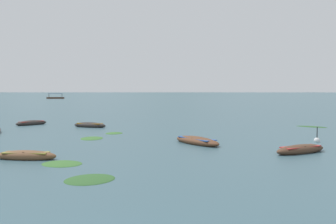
# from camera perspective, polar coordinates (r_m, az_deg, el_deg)

# --- Properties ---
(ground_plane) EXTENTS (6000.00, 6000.00, 0.00)m
(ground_plane) POSITION_cam_1_polar(r_m,az_deg,el_deg) (1506.40, 2.55, 3.07)
(ground_plane) COLOR #385660
(mountain_1) EXTENTS (484.67, 484.67, 186.07)m
(mountain_1) POSITION_cam_1_polar(r_m,az_deg,el_deg) (2385.36, -16.30, 5.23)
(mountain_1) COLOR #4C5B56
(mountain_1) RESTS_ON ground
(mountain_2) EXTENTS (861.10, 861.10, 244.34)m
(mountain_2) POSITION_cam_1_polar(r_m,az_deg,el_deg) (1935.76, 0.47, 6.72)
(mountain_2) COLOR #4C5B56
(mountain_2) RESTS_ON ground
(rowboat_1) EXTENTS (3.51, 2.72, 0.58)m
(rowboat_1) POSITION_cam_1_polar(r_m,az_deg,el_deg) (21.93, 19.55, -5.42)
(rowboat_1) COLOR #4C3323
(rowboat_1) RESTS_ON ground
(rowboat_2) EXTENTS (3.45, 4.04, 0.59)m
(rowboat_2) POSITION_cam_1_polar(r_m,az_deg,el_deg) (24.25, 4.42, -4.43)
(rowboat_2) COLOR brown
(rowboat_2) RESTS_ON ground
(rowboat_3) EXTENTS (3.58, 2.20, 0.58)m
(rowboat_3) POSITION_cam_1_polar(r_m,az_deg,el_deg) (36.10, -11.84, -1.98)
(rowboat_3) COLOR #2D2826
(rowboat_3) RESTS_ON ground
(rowboat_4) EXTENTS (3.16, 1.08, 0.56)m
(rowboat_4) POSITION_cam_1_polar(r_m,az_deg,el_deg) (20.09, -20.82, -6.24)
(rowboat_4) COLOR brown
(rowboat_4) RESTS_ON ground
(rowboat_5) EXTENTS (2.85, 3.39, 0.59)m
(rowboat_5) POSITION_cam_1_polar(r_m,az_deg,el_deg) (40.13, -20.11, -1.59)
(rowboat_5) COLOR #2D2826
(rowboat_5) RESTS_ON ground
(ferry_0) EXTENTS (7.91, 4.40, 2.54)m
(ferry_0) POSITION_cam_1_polar(r_m,az_deg,el_deg) (174.54, -16.78, 2.10)
(ferry_0) COLOR #4C3323
(ferry_0) RESTS_ON ground
(mooring_buoy) EXTENTS (0.41, 0.41, 1.14)m
(mooring_buoy) POSITION_cam_1_polar(r_m,az_deg,el_deg) (27.04, 21.76, -4.03)
(mooring_buoy) COLOR silver
(mooring_buoy) RESTS_ON ground
(weed_patch_0) EXTENTS (2.66, 2.71, 0.14)m
(weed_patch_0) POSITION_cam_1_polar(r_m,az_deg,el_deg) (14.90, -11.84, -10.05)
(weed_patch_0) COLOR #2D5628
(weed_patch_0) RESTS_ON ground
(weed_patch_1) EXTENTS (2.46, 2.29, 0.14)m
(weed_patch_1) POSITION_cam_1_polar(r_m,az_deg,el_deg) (18.31, -15.87, -7.62)
(weed_patch_1) COLOR #38662D
(weed_patch_1) RESTS_ON ground
(weed_patch_2) EXTENTS (1.75, 2.30, 0.14)m
(weed_patch_2) POSITION_cam_1_polar(r_m,az_deg,el_deg) (27.43, -11.55, -3.98)
(weed_patch_2) COLOR #38662D
(weed_patch_2) RESTS_ON ground
(weed_patch_3) EXTENTS (2.98, 2.51, 0.14)m
(weed_patch_3) POSITION_cam_1_polar(r_m,az_deg,el_deg) (38.08, 21.05, -2.13)
(weed_patch_3) COLOR #2D5628
(weed_patch_3) RESTS_ON ground
(weed_patch_4) EXTENTS (1.58, 1.82, 0.14)m
(weed_patch_4) POSITION_cam_1_polar(r_m,az_deg,el_deg) (30.42, -8.23, -3.24)
(weed_patch_4) COLOR #38662D
(weed_patch_4) RESTS_ON ground
(weed_patch_6) EXTENTS (1.92, 2.84, 0.14)m
(weed_patch_6) POSITION_cam_1_polar(r_m,az_deg,el_deg) (37.24, -11.45, -2.10)
(weed_patch_6) COLOR #38662D
(weed_patch_6) RESTS_ON ground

